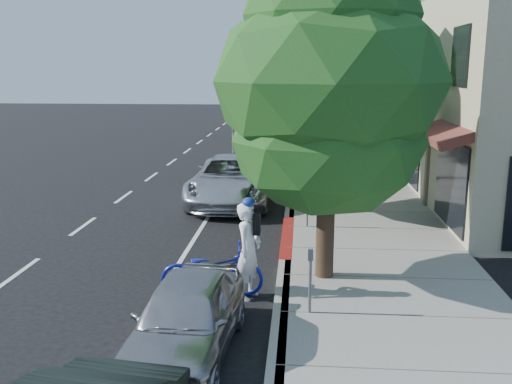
# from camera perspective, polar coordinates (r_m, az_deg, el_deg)

# --- Properties ---
(ground) EXTENTS (120.00, 120.00, 0.00)m
(ground) POSITION_cam_1_polar(r_m,az_deg,el_deg) (14.91, 3.04, -6.06)
(ground) COLOR black
(ground) RESTS_ON ground
(sidewalk) EXTENTS (4.60, 56.00, 0.15)m
(sidewalk) POSITION_cam_1_polar(r_m,az_deg,el_deg) (22.70, 9.42, 0.43)
(sidewalk) COLOR gray
(sidewalk) RESTS_ON ground
(curb) EXTENTS (0.30, 56.00, 0.15)m
(curb) POSITION_cam_1_polar(r_m,az_deg,el_deg) (22.62, 3.61, 0.53)
(curb) COLOR #9E998E
(curb) RESTS_ON ground
(curb_red_segment) EXTENTS (0.32, 4.00, 0.15)m
(curb_red_segment) POSITION_cam_1_polar(r_m,az_deg,el_deg) (15.84, 3.14, -4.66)
(curb_red_segment) COLOR maroon
(curb_red_segment) RESTS_ON ground
(storefront_building) EXTENTS (10.00, 36.00, 7.00)m
(storefront_building) POSITION_cam_1_polar(r_m,az_deg,el_deg) (33.47, 20.92, 9.50)
(storefront_building) COLOR #BBB490
(storefront_building) RESTS_ON ground
(street_tree_0) EXTENTS (4.90, 4.90, 7.18)m
(street_tree_0) POSITION_cam_1_polar(r_m,az_deg,el_deg) (12.16, 7.32, 10.44)
(street_tree_0) COLOR black
(street_tree_0) RESTS_ON ground
(street_tree_1) EXTENTS (5.38, 5.38, 7.72)m
(street_tree_1) POSITION_cam_1_polar(r_m,az_deg,el_deg) (18.15, 6.47, 12.03)
(street_tree_1) COLOR black
(street_tree_1) RESTS_ON ground
(street_tree_2) EXTENTS (4.16, 4.16, 6.73)m
(street_tree_2) POSITION_cam_1_polar(r_m,az_deg,el_deg) (24.15, 6.00, 10.96)
(street_tree_2) COLOR black
(street_tree_2) RESTS_ON ground
(street_tree_3) EXTENTS (5.70, 5.70, 8.50)m
(street_tree_3) POSITION_cam_1_polar(r_m,az_deg,el_deg) (30.15, 5.78, 13.13)
(street_tree_3) COLOR black
(street_tree_3) RESTS_ON ground
(street_tree_4) EXTENTS (3.95, 3.95, 7.01)m
(street_tree_4) POSITION_cam_1_polar(r_m,az_deg,el_deg) (36.14, 5.57, 11.82)
(street_tree_4) COLOR black
(street_tree_4) RESTS_ON ground
(street_tree_5) EXTENTS (4.66, 4.66, 7.50)m
(street_tree_5) POSITION_cam_1_polar(r_m,az_deg,el_deg) (42.14, 5.45, 12.18)
(street_tree_5) COLOR black
(street_tree_5) RESTS_ON ground
(cyclist) EXTENTS (0.70, 0.85, 2.02)m
(cyclist) POSITION_cam_1_polar(r_m,az_deg,el_deg) (11.78, -0.74, -5.91)
(cyclist) COLOR white
(cyclist) RESTS_ON ground
(bicycle) EXTENTS (2.21, 0.95, 1.13)m
(bicycle) POSITION_cam_1_polar(r_m,az_deg,el_deg) (12.02, -4.42, -7.83)
(bicycle) COLOR #151D95
(bicycle) RESTS_ON ground
(silver_suv) EXTENTS (2.76, 5.91, 1.64)m
(silver_suv) POSITION_cam_1_polar(r_m,az_deg,el_deg) (20.17, -2.43, 1.24)
(silver_suv) COLOR silver
(silver_suv) RESTS_ON ground
(dark_sedan) EXTENTS (2.46, 5.35, 1.70)m
(dark_sedan) POSITION_cam_1_polar(r_m,az_deg,el_deg) (28.51, -0.59, 4.59)
(dark_sedan) COLOR black
(dark_sedan) RESTS_ON ground
(white_pickup) EXTENTS (2.73, 5.33, 1.48)m
(white_pickup) POSITION_cam_1_polar(r_m,az_deg,el_deg) (30.70, -0.22, 4.94)
(white_pickup) COLOR white
(white_pickup) RESTS_ON ground
(dark_suv_far) EXTENTS (2.39, 4.97, 1.64)m
(dark_suv_far) POSITION_cam_1_polar(r_m,az_deg,el_deg) (40.02, 0.91, 6.79)
(dark_suv_far) COLOR black
(dark_suv_far) RESTS_ON ground
(near_car_a) EXTENTS (1.79, 3.97, 1.32)m
(near_car_a) POSITION_cam_1_polar(r_m,az_deg,el_deg) (9.72, -6.96, -12.33)
(near_car_a) COLOR #A8A8AD
(near_car_a) RESTS_ON ground
(pedestrian) EXTENTS (1.11, 1.04, 1.82)m
(pedestrian) POSITION_cam_1_polar(r_m,az_deg,el_deg) (26.30, 11.43, 4.15)
(pedestrian) COLOR black
(pedestrian) RESTS_ON sidewalk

